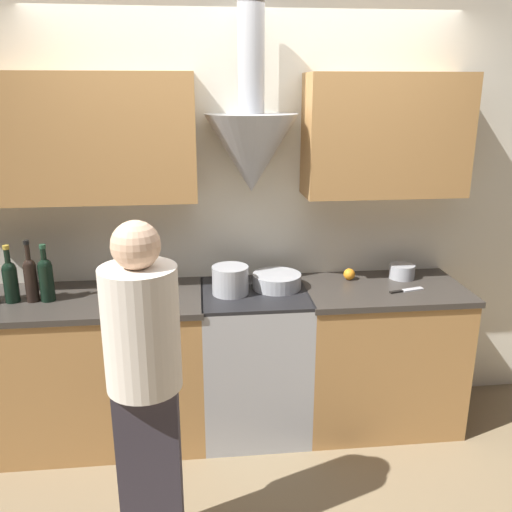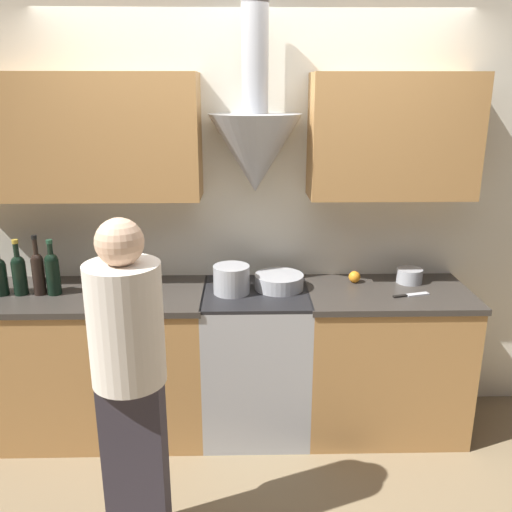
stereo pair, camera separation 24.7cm
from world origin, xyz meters
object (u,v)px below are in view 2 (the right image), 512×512
at_px(stock_pot, 231,279).
at_px(orange_fruit, 355,277).
at_px(wine_bottle_2, 0,274).
at_px(saucepan, 409,276).
at_px(wine_bottle_4, 38,271).
at_px(wine_bottle_5, 53,271).
at_px(person_foreground_left, 130,378).
at_px(wine_bottle_3, 19,273).
at_px(stove_range, 256,360).
at_px(mixing_bowl, 279,282).

distance_m(stock_pot, orange_fruit, 0.77).
relative_size(wine_bottle_2, saucepan, 2.04).
distance_m(wine_bottle_4, wine_bottle_5, 0.08).
bearing_deg(person_foreground_left, wine_bottle_3, 131.56).
bearing_deg(stove_range, person_foreground_left, -121.06).
bearing_deg(orange_fruit, wine_bottle_5, -174.88).
bearing_deg(mixing_bowl, saucepan, 6.30).
xyz_separation_m(wine_bottle_4, saucepan, (2.21, 0.15, -0.10)).
distance_m(wine_bottle_4, saucepan, 2.22).
height_order(wine_bottle_5, orange_fruit, wine_bottle_5).
relative_size(wine_bottle_5, saucepan, 2.08).
relative_size(stove_range, stock_pot, 4.30).
distance_m(wine_bottle_2, wine_bottle_3, 0.11).
height_order(stove_range, saucepan, saucepan).
relative_size(wine_bottle_3, wine_bottle_5, 1.00).
height_order(wine_bottle_2, wine_bottle_3, wine_bottle_3).
height_order(wine_bottle_5, saucepan, wine_bottle_5).
bearing_deg(person_foreground_left, wine_bottle_4, 127.48).
bearing_deg(wine_bottle_5, stove_range, 0.90).
bearing_deg(orange_fruit, stock_pot, -168.05).
bearing_deg(orange_fruit, wine_bottle_4, -175.12).
bearing_deg(person_foreground_left, stock_pot, 65.36).
bearing_deg(person_foreground_left, saucepan, 35.12).
xyz_separation_m(wine_bottle_4, wine_bottle_5, (0.08, -0.00, -0.00)).
height_order(wine_bottle_2, wine_bottle_4, wine_bottle_4).
xyz_separation_m(wine_bottle_3, stock_pot, (1.22, -0.00, -0.05)).
bearing_deg(mixing_bowl, wine_bottle_4, -177.37).
distance_m(stove_range, saucepan, 1.08).
distance_m(stove_range, wine_bottle_4, 1.39).
bearing_deg(mixing_bowl, wine_bottle_5, -177.19).
bearing_deg(saucepan, wine_bottle_4, -176.02).
distance_m(orange_fruit, saucepan, 0.34).
relative_size(mixing_bowl, person_foreground_left, 0.19).
bearing_deg(orange_fruit, mixing_bowl, -168.57).
bearing_deg(wine_bottle_4, person_foreground_left, -52.52).
bearing_deg(person_foreground_left, stove_range, 58.94).
xyz_separation_m(wine_bottle_5, stock_pot, (1.03, 0.00, -0.06)).
bearing_deg(wine_bottle_4, saucepan, 3.98).
distance_m(saucepan, person_foreground_left, 1.85).
height_order(stove_range, mixing_bowl, mixing_bowl).
xyz_separation_m(stove_range, stock_pot, (-0.14, -0.02, 0.54)).
distance_m(wine_bottle_2, stock_pot, 1.33).
height_order(stove_range, orange_fruit, orange_fruit).
height_order(orange_fruit, saucepan, saucepan).
distance_m(wine_bottle_2, wine_bottle_4, 0.22).
height_order(orange_fruit, person_foreground_left, person_foreground_left).
bearing_deg(orange_fruit, stove_range, -167.00).
distance_m(stove_range, wine_bottle_3, 1.49).
xyz_separation_m(wine_bottle_2, mixing_bowl, (1.62, 0.07, -0.08)).
bearing_deg(stock_pot, stove_range, 7.34).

